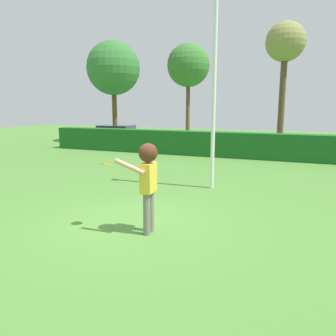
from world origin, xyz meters
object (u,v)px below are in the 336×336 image
Objects in this scene: person at (148,175)px; birch_tree at (188,66)px; lamppost at (214,78)px; frisbee at (106,164)px; parked_car_white at (116,134)px; willow_tree at (113,68)px; bare_elm_tree at (285,45)px.

birch_tree is at bearing 107.08° from person.
person is 4.62m from lamppost.
frisbee is 0.04× the size of lamppost.
parked_car_white is (-9.16, 9.46, -2.61)m from lamppost.
bare_elm_tree is at bearing 9.65° from willow_tree.
person is 0.42× the size of parked_car_white.
lamppost is 0.79× the size of bare_elm_tree.
parked_car_white is 0.61× the size of willow_tree.
birch_tree is 0.98× the size of bare_elm_tree.
willow_tree is at bearing -170.35° from bare_elm_tree.
person is at bearing -56.46° from willow_tree.
person is 16.26m from parked_car_white.
willow_tree reaches higher than frisbee.
willow_tree is at bearing 123.54° from person.
lamppost is 0.86× the size of willow_tree.
person reaches higher than frisbee.
frisbee is 15.85m from parked_car_white.
parked_car_white is 4.67m from willow_tree.
bare_elm_tree is at bearing -25.08° from birch_tree.
lamppost reaches higher than frisbee.
frisbee is 0.03× the size of birch_tree.
frisbee reaches higher than parked_car_white.
birch_tree reaches higher than frisbee.
willow_tree is at bearing 124.33° from parked_car_white.
willow_tree is at bearing -123.92° from birch_tree.
frisbee is at bearing -75.31° from birch_tree.
lamppost is (0.20, 4.10, 2.12)m from person.
willow_tree is (-11.11, -1.89, -1.11)m from bare_elm_tree.
lamppost is 1.40× the size of parked_car_white.
frisbee is 0.03× the size of bare_elm_tree.
bare_elm_tree is (1.27, 16.75, 5.02)m from person.
person is 18.25m from willow_tree.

